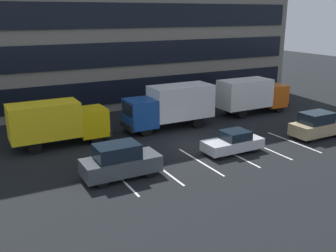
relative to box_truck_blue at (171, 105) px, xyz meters
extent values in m
plane|color=black|center=(-0.61, -4.78, -2.02)|extent=(120.00, 120.00, 0.00)
cube|color=black|center=(-0.61, 7.58, -0.04)|extent=(39.48, 0.16, 2.30)
cube|color=black|center=(-0.61, 7.58, 3.56)|extent=(39.48, 0.16, 2.30)
cube|color=black|center=(-0.61, 7.58, 7.16)|extent=(39.48, 0.16, 2.30)
cube|color=silver|center=(-7.61, -7.69, -2.01)|extent=(0.14, 5.40, 0.01)
cube|color=silver|center=(-4.81, -7.69, -2.01)|extent=(0.14, 5.40, 0.01)
cube|color=silver|center=(-2.01, -7.69, -2.01)|extent=(0.14, 5.40, 0.01)
cube|color=silver|center=(0.79, -7.69, -2.01)|extent=(0.14, 5.40, 0.01)
cube|color=silver|center=(3.59, -7.69, -2.01)|extent=(0.14, 5.40, 0.01)
cube|color=silver|center=(6.39, -7.69, -2.01)|extent=(0.14, 5.40, 0.01)
cube|color=#194799|center=(-2.81, 0.00, -0.38)|extent=(2.25, 2.46, 2.25)
cube|color=black|center=(-3.92, 0.00, 0.07)|extent=(0.06, 2.06, 0.99)
cube|color=white|center=(0.98, 0.00, 0.18)|extent=(5.33, 2.56, 2.77)
cube|color=black|center=(-3.99, 0.00, -1.35)|extent=(0.20, 2.46, 0.41)
cylinder|color=black|center=(-2.81, -1.06, -1.51)|extent=(1.02, 0.31, 1.02)
cylinder|color=black|center=(-2.81, 1.06, -1.51)|extent=(1.02, 0.31, 1.02)
cylinder|color=black|center=(2.04, -1.06, -1.51)|extent=(1.02, 0.31, 1.02)
cylinder|color=black|center=(2.04, 1.06, -1.51)|extent=(1.02, 0.31, 1.02)
cube|color=yellow|center=(-6.86, -0.04, -0.51)|extent=(2.07, 2.26, 2.07)
cube|color=black|center=(-5.84, -0.04, -0.10)|extent=(0.06, 1.90, 0.91)
cube|color=yellow|center=(-10.34, -0.04, 0.01)|extent=(4.90, 2.35, 2.54)
cube|color=black|center=(-5.77, -0.04, -1.41)|extent=(0.19, 2.26, 0.38)
cylinder|color=black|center=(-6.86, 0.93, -1.55)|extent=(0.94, 0.28, 0.94)
cylinder|color=black|center=(-6.86, -1.01, -1.55)|extent=(0.94, 0.28, 0.94)
cylinder|color=black|center=(-11.32, 0.93, -1.55)|extent=(0.94, 0.28, 0.94)
cylinder|color=black|center=(-11.32, -1.01, -1.55)|extent=(0.94, 0.28, 0.94)
cube|color=#D85914|center=(11.88, 0.52, -0.47)|extent=(2.13, 2.32, 2.13)
cube|color=black|center=(12.93, 0.52, -0.04)|extent=(0.06, 1.95, 0.94)
cube|color=white|center=(8.30, 0.52, 0.06)|extent=(5.03, 2.42, 2.61)
cube|color=black|center=(12.99, 0.52, -1.39)|extent=(0.19, 2.32, 0.39)
cylinder|color=black|center=(11.88, 1.51, -1.53)|extent=(0.97, 0.29, 0.97)
cylinder|color=black|center=(11.88, -0.48, -1.53)|extent=(0.97, 0.29, 0.97)
cylinder|color=black|center=(7.29, 1.51, -1.53)|extent=(0.97, 0.29, 0.97)
cylinder|color=black|center=(7.29, -0.48, -1.53)|extent=(0.97, 0.29, 0.97)
cube|color=silver|center=(0.95, -7.28, -1.43)|extent=(4.31, 1.80, 0.70)
cube|color=black|center=(1.17, -7.28, -0.77)|extent=(1.81, 1.59, 0.60)
cylinder|color=black|center=(-0.43, -8.06, -1.72)|extent=(0.60, 0.22, 0.60)
cylinder|color=black|center=(-0.43, -6.50, -1.72)|extent=(0.60, 0.22, 0.60)
cylinder|color=black|center=(2.33, -8.06, -1.72)|extent=(0.60, 0.22, 0.60)
cylinder|color=black|center=(2.33, -6.50, -1.72)|extent=(0.60, 0.22, 0.60)
cube|color=tan|center=(8.97, -7.67, -1.28)|extent=(4.48, 1.90, 0.92)
cube|color=black|center=(8.75, -7.67, -0.41)|extent=(2.46, 1.67, 0.83)
cylinder|color=black|center=(10.40, -6.84, -1.69)|extent=(0.66, 0.21, 0.66)
cylinder|color=black|center=(7.54, -6.84, -1.69)|extent=(0.66, 0.21, 0.66)
cylinder|color=black|center=(7.54, -8.50, -1.69)|extent=(0.66, 0.21, 0.66)
cube|color=#474C51|center=(-7.48, -7.52, -1.26)|extent=(4.64, 1.97, 0.96)
cube|color=black|center=(-7.71, -7.52, -0.35)|extent=(2.55, 1.73, 0.86)
cylinder|color=black|center=(-5.99, -6.66, -1.67)|extent=(0.69, 0.22, 0.69)
cylinder|color=black|center=(-5.99, -8.39, -1.67)|extent=(0.69, 0.22, 0.69)
cylinder|color=black|center=(-8.96, -6.66, -1.67)|extent=(0.69, 0.22, 0.69)
cylinder|color=black|center=(-8.96, -8.39, -1.67)|extent=(0.69, 0.22, 0.69)
camera|label=1|loc=(-15.05, -27.41, 7.43)|focal=40.95mm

